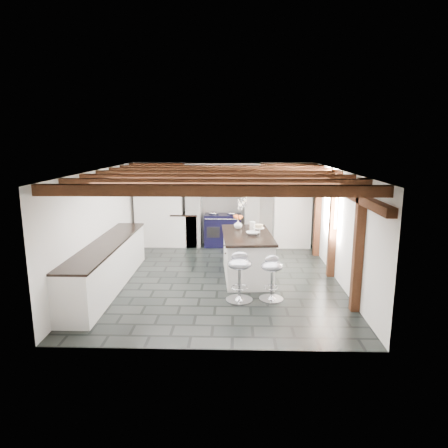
{
  "coord_description": "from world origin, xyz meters",
  "views": [
    {
      "loc": [
        0.35,
        -8.14,
        2.9
      ],
      "look_at": [
        0.1,
        0.4,
        1.1
      ],
      "focal_mm": 32.0,
      "sensor_mm": 36.0,
      "label": 1
    }
  ],
  "objects_px": {
    "range_cooker": "(223,229)",
    "kitchen_island": "(247,255)",
    "bar_stool_far": "(239,271)",
    "bar_stool_near": "(272,273)"
  },
  "relations": [
    {
      "from": "range_cooker",
      "to": "kitchen_island",
      "type": "xyz_separation_m",
      "value": [
        0.6,
        -2.56,
        0.02
      ]
    },
    {
      "from": "kitchen_island",
      "to": "bar_stool_near",
      "type": "relative_size",
      "value": 2.4
    },
    {
      "from": "range_cooker",
      "to": "kitchen_island",
      "type": "relative_size",
      "value": 0.5
    },
    {
      "from": "range_cooker",
      "to": "kitchen_island",
      "type": "height_order",
      "value": "kitchen_island"
    },
    {
      "from": "kitchen_island",
      "to": "bar_stool_far",
      "type": "relative_size",
      "value": 2.2
    },
    {
      "from": "bar_stool_near",
      "to": "bar_stool_far",
      "type": "distance_m",
      "value": 0.6
    },
    {
      "from": "bar_stool_near",
      "to": "range_cooker",
      "type": "bearing_deg",
      "value": 81.83
    },
    {
      "from": "kitchen_island",
      "to": "bar_stool_far",
      "type": "distance_m",
      "value": 1.35
    },
    {
      "from": "bar_stool_near",
      "to": "bar_stool_far",
      "type": "relative_size",
      "value": 0.92
    },
    {
      "from": "kitchen_island",
      "to": "bar_stool_near",
      "type": "height_order",
      "value": "kitchen_island"
    }
  ]
}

